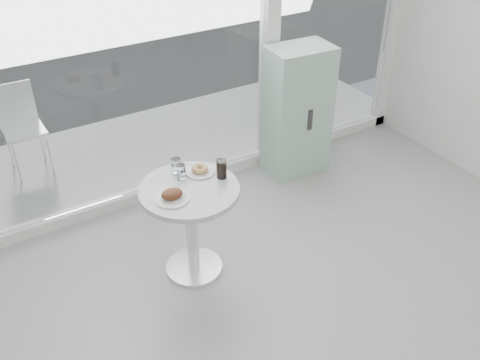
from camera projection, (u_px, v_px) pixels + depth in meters
storefront at (186, 4)px, 4.28m from camera, size 5.00×0.14×3.00m
main_table at (191, 213)px, 3.90m from camera, size 0.72×0.72×0.77m
patio_deck at (155, 145)px, 5.75m from camera, size 5.60×1.60×0.05m
mint_cabinet at (297, 111)px, 5.08m from camera, size 0.61×0.43×1.27m
patio_chair at (21, 122)px, 5.11m from camera, size 0.37×0.37×0.85m
plate_fritter at (172, 195)px, 3.65m from camera, size 0.25×0.25×0.07m
plate_donut at (200, 170)px, 3.93m from camera, size 0.21×0.21×0.05m
water_tumbler_a at (176, 166)px, 3.92m from camera, size 0.07×0.07×0.12m
water_tumbler_b at (181, 172)px, 3.86m from camera, size 0.07×0.07×0.11m
cola_glass at (222, 169)px, 3.85m from camera, size 0.08×0.08×0.14m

